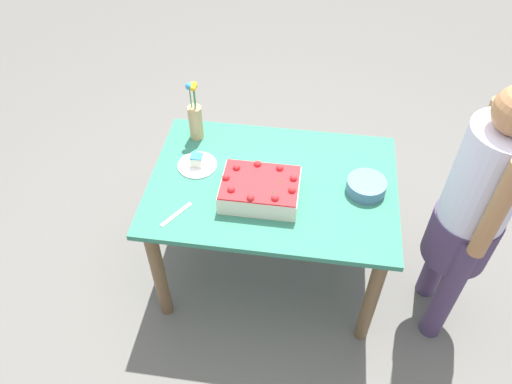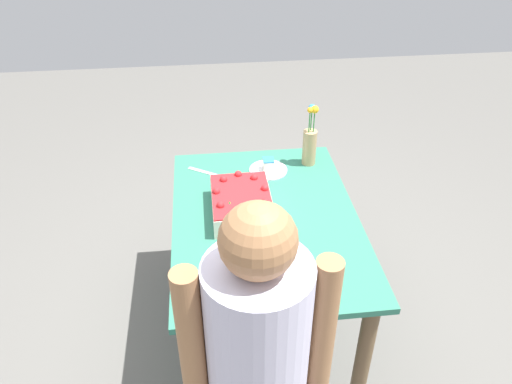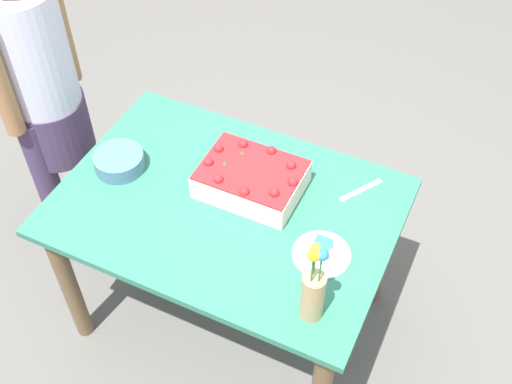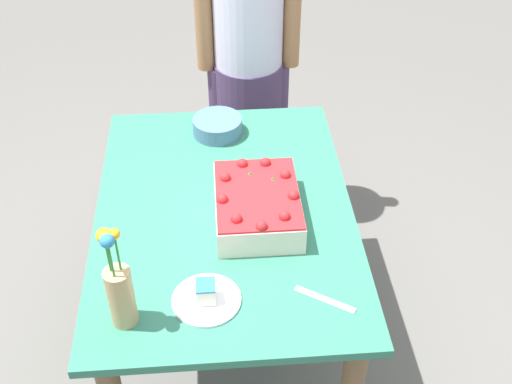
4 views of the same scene
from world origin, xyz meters
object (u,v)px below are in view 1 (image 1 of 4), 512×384
Objects in this scene: serving_plate_with_slice at (197,163)px; flower_vase at (195,118)px; fruit_bowl at (366,186)px; person_standing at (474,208)px; sheet_cake at (260,189)px; cake_knife at (176,214)px.

serving_plate_with_slice is 0.26m from flower_vase.
flower_vase is at bearing -17.62° from fruit_bowl.
person_standing reaches higher than serving_plate_with_slice.
sheet_cake is 0.97m from person_standing.
serving_plate_with_slice is 1.06× the size of fruit_bowl.
person_standing is at bearing 162.13° from flower_vase.
fruit_bowl is (-0.51, -0.12, -0.02)m from sheet_cake.
sheet_cake reaches higher than fruit_bowl.
sheet_cake is at bearing 153.39° from serving_plate_with_slice.
fruit_bowl is 0.49m from person_standing.
person_standing is (-1.32, 0.21, 0.10)m from serving_plate_with_slice.
sheet_cake is 0.41m from cake_knife.
sheet_cake reaches higher than cake_knife.
sheet_cake is 0.25× the size of person_standing.
person_standing reaches higher than flower_vase.
person_standing is at bearing 161.64° from fruit_bowl.
sheet_cake is at bearing 12.92° from fruit_bowl.
cake_knife is 1.35m from person_standing.
flower_vase is (0.40, -0.41, 0.07)m from sheet_cake.
flower_vase is at bearing -17.87° from person_standing.
fruit_bowl is (-0.91, 0.29, -0.09)m from flower_vase.
sheet_cake is at bearing 134.90° from flower_vase.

